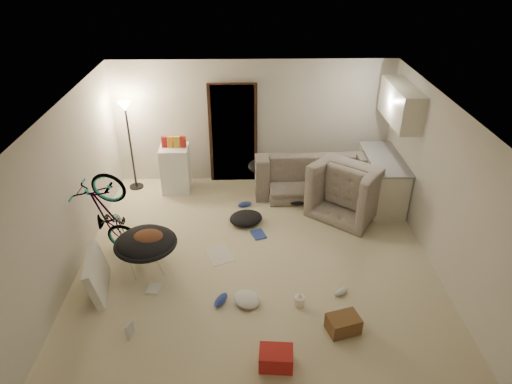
{
  "coord_description": "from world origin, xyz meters",
  "views": [
    {
      "loc": [
        -0.14,
        -5.58,
        4.54
      ],
      "look_at": [
        0.0,
        0.6,
        1.02
      ],
      "focal_mm": 32.0,
      "sensor_mm": 36.0,
      "label": 1
    }
  ],
  "objects_px": {
    "mini_fridge": "(176,169)",
    "juicer": "(299,300)",
    "bicycle": "(112,232)",
    "tv_box": "(97,274)",
    "floor_lamp": "(128,127)",
    "kitchen_counter": "(382,181)",
    "saucer_chair": "(146,248)",
    "armchair": "(353,191)",
    "sofa": "(310,176)",
    "drink_case_b": "(276,358)",
    "drink_case_a": "(343,324)"
  },
  "relations": [
    {
      "from": "mini_fridge",
      "to": "juicer",
      "type": "distance_m",
      "value": 4.01
    },
    {
      "from": "bicycle",
      "to": "tv_box",
      "type": "relative_size",
      "value": 1.73
    },
    {
      "from": "mini_fridge",
      "to": "juicer",
      "type": "xyz_separation_m",
      "value": [
        2.12,
        -3.38,
        -0.38
      ]
    },
    {
      "from": "floor_lamp",
      "to": "kitchen_counter",
      "type": "bearing_deg",
      "value": -7.66
    },
    {
      "from": "saucer_chair",
      "to": "tv_box",
      "type": "relative_size",
      "value": 1.05
    },
    {
      "from": "mini_fridge",
      "to": "juicer",
      "type": "height_order",
      "value": "mini_fridge"
    },
    {
      "from": "mini_fridge",
      "to": "floor_lamp",
      "type": "bearing_deg",
      "value": 172.04
    },
    {
      "from": "armchair",
      "to": "kitchen_counter",
      "type": "bearing_deg",
      "value": -114.48
    },
    {
      "from": "armchair",
      "to": "mini_fridge",
      "type": "relative_size",
      "value": 1.27
    },
    {
      "from": "sofa",
      "to": "tv_box",
      "type": "xyz_separation_m",
      "value": [
        -3.42,
        -2.9,
        -0.03
      ]
    },
    {
      "from": "mini_fridge",
      "to": "drink_case_b",
      "type": "xyz_separation_m",
      "value": [
        1.73,
        -4.39,
        -0.35
      ]
    },
    {
      "from": "armchair",
      "to": "drink_case_b",
      "type": "height_order",
      "value": "armchair"
    },
    {
      "from": "saucer_chair",
      "to": "juicer",
      "type": "relative_size",
      "value": 4.53
    },
    {
      "from": "kitchen_counter",
      "to": "drink_case_b",
      "type": "distance_m",
      "value": 4.46
    },
    {
      "from": "kitchen_counter",
      "to": "tv_box",
      "type": "relative_size",
      "value": 1.67
    },
    {
      "from": "armchair",
      "to": "drink_case_a",
      "type": "relative_size",
      "value": 2.9
    },
    {
      "from": "mini_fridge",
      "to": "tv_box",
      "type": "height_order",
      "value": "mini_fridge"
    },
    {
      "from": "kitchen_counter",
      "to": "drink_case_b",
      "type": "xyz_separation_m",
      "value": [
        -2.24,
        -3.84,
        -0.32
      ]
    },
    {
      "from": "sofa",
      "to": "bicycle",
      "type": "xyz_separation_m",
      "value": [
        -3.42,
        -2.0,
        0.09
      ]
    },
    {
      "from": "mini_fridge",
      "to": "tv_box",
      "type": "bearing_deg",
      "value": -105.35
    },
    {
      "from": "floor_lamp",
      "to": "drink_case_b",
      "type": "height_order",
      "value": "floor_lamp"
    },
    {
      "from": "drink_case_b",
      "to": "juicer",
      "type": "relative_size",
      "value": 1.93
    },
    {
      "from": "floor_lamp",
      "to": "bicycle",
      "type": "distance_m",
      "value": 2.38
    },
    {
      "from": "mini_fridge",
      "to": "drink_case_a",
      "type": "relative_size",
      "value": 2.29
    },
    {
      "from": "juicer",
      "to": "floor_lamp",
      "type": "bearing_deg",
      "value": 130.52
    },
    {
      "from": "kitchen_counter",
      "to": "mini_fridge",
      "type": "distance_m",
      "value": 4.02
    },
    {
      "from": "kitchen_counter",
      "to": "tv_box",
      "type": "height_order",
      "value": "kitchen_counter"
    },
    {
      "from": "sofa",
      "to": "drink_case_a",
      "type": "xyz_separation_m",
      "value": [
        -0.03,
        -3.76,
        -0.21
      ]
    },
    {
      "from": "drink_case_b",
      "to": "drink_case_a",
      "type": "bearing_deg",
      "value": 34.86
    },
    {
      "from": "kitchen_counter",
      "to": "sofa",
      "type": "relative_size",
      "value": 0.68
    },
    {
      "from": "kitchen_counter",
      "to": "armchair",
      "type": "relative_size",
      "value": 1.27
    },
    {
      "from": "drink_case_b",
      "to": "bicycle",
      "type": "bearing_deg",
      "value": 142.04
    },
    {
      "from": "drink_case_b",
      "to": "juicer",
      "type": "bearing_deg",
      "value": 73.56
    },
    {
      "from": "drink_case_a",
      "to": "kitchen_counter",
      "type": "bearing_deg",
      "value": 51.9
    },
    {
      "from": "sofa",
      "to": "tv_box",
      "type": "bearing_deg",
      "value": 38.35
    },
    {
      "from": "armchair",
      "to": "mini_fridge",
      "type": "xyz_separation_m",
      "value": [
        -3.37,
        0.85,
        0.08
      ]
    },
    {
      "from": "sofa",
      "to": "drink_case_b",
      "type": "xyz_separation_m",
      "value": [
        -0.94,
        -4.29,
        -0.21
      ]
    },
    {
      "from": "bicycle",
      "to": "kitchen_counter",
      "type": "bearing_deg",
      "value": -61.98
    },
    {
      "from": "sofa",
      "to": "mini_fridge",
      "type": "distance_m",
      "value": 2.68
    },
    {
      "from": "saucer_chair",
      "to": "armchair",
      "type": "bearing_deg",
      "value": 25.7
    },
    {
      "from": "sofa",
      "to": "drink_case_a",
      "type": "relative_size",
      "value": 5.42
    },
    {
      "from": "floor_lamp",
      "to": "bicycle",
      "type": "bearing_deg",
      "value": -87.39
    },
    {
      "from": "drink_case_a",
      "to": "floor_lamp",
      "type": "bearing_deg",
      "value": 115.27
    },
    {
      "from": "saucer_chair",
      "to": "bicycle",
      "type": "bearing_deg",
      "value": 145.38
    },
    {
      "from": "kitchen_counter",
      "to": "drink_case_a",
      "type": "height_order",
      "value": "kitchen_counter"
    },
    {
      "from": "armchair",
      "to": "bicycle",
      "type": "distance_m",
      "value": 4.31
    },
    {
      "from": "floor_lamp",
      "to": "juicer",
      "type": "xyz_separation_m",
      "value": [
        2.98,
        -3.48,
        -1.22
      ]
    },
    {
      "from": "tv_box",
      "to": "armchair",
      "type": "bearing_deg",
      "value": 17.75
    },
    {
      "from": "floor_lamp",
      "to": "tv_box",
      "type": "bearing_deg",
      "value": -88.15
    },
    {
      "from": "armchair",
      "to": "drink_case_a",
      "type": "distance_m",
      "value": 3.11
    }
  ]
}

